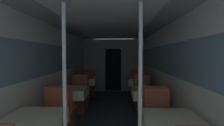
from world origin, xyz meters
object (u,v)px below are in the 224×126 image
Objects in this scene: support_pole_left_0 at (65,90)px; dining_table_left_1 at (72,93)px; chair_left_near_2 at (83,96)px; support_pole_right_0 at (140,91)px; chair_right_near_2 at (140,96)px; chair_right_near_1 at (152,118)px; chair_right_far_1 at (143,101)px; dining_table_left_0 at (35,124)px; chair_right_far_2 at (136,88)px; dining_table_right_1 at (147,94)px; dining_table_left_2 at (86,81)px; chair_left_far_2 at (89,88)px; chair_left_near_1 at (64,117)px; dining_table_right_2 at (138,82)px; dining_table_right_0 at (171,126)px; chair_left_far_1 at (78,101)px.

support_pole_left_0 reaches higher than dining_table_left_1.
support_pole_right_0 reaches higher than chair_left_near_2.
support_pole_right_0 is 3.02m from chair_right_near_2.
support_pole_left_0 reaches higher than chair_left_near_2.
chair_right_near_1 reaches higher than dining_table_left_1.
dining_table_left_1 is 0.79× the size of chair_right_far_1.
support_pole_left_0 is at bearing -0.00° from dining_table_left_0.
chair_right_near_1 is 1.75m from chair_right_near_2.
dining_table_left_1 is 0.79× the size of chair_right_far_2.
chair_right_far_1 reaches higher than dining_table_right_1.
chair_right_near_2 is (0.00, 1.75, 0.00)m from chair_right_near_1.
dining_table_left_2 is (-0.38, 3.51, -0.43)m from support_pole_left_0.
chair_left_far_2 is (0.00, 1.22, 0.00)m from chair_left_near_2.
chair_right_near_1 is at bearing 34.29° from dining_table_left_0.
dining_table_left_0 is 0.79× the size of chair_left_near_1.
dining_table_left_2 is at bearing 96.14° from support_pole_left_0.
chair_left_near_2 is at bearing 90.00° from dining_table_left_1.
support_pole_right_0 reaches higher than dining_table_left_1.
chair_left_near_2 is 1.82m from dining_table_right_2.
chair_right_near_1 reaches higher than dining_table_left_0.
chair_left_near_2 is at bearing 90.00° from chair_left_near_1.
chair_left_far_1 is at bearing 125.37° from dining_table_right_0.
chair_right_far_2 is (1.68, 2.97, 0.00)m from chair_left_near_1.
dining_table_right_0 is at bearing 0.00° from dining_table_left_0.
chair_right_near_1 reaches higher than dining_table_left_2.
chair_right_near_1 is at bearing 90.00° from chair_right_far_1.
support_pole_left_0 and support_pole_right_0 have the same top height.
chair_right_far_2 is (1.68, 2.36, -0.33)m from dining_table_left_1.
chair_right_far_2 reaches higher than dining_table_left_0.
dining_table_left_1 is 2.92m from chair_right_far_2.
chair_left_near_1 is 1.68m from chair_right_near_1.
dining_table_left_0 is 0.79× the size of chair_right_far_2.
support_pole_left_0 is 2.24× the size of chair_right_far_2.
dining_table_left_0 is 1.68m from dining_table_right_0.
chair_left_near_1 is (-0.38, 1.14, -0.76)m from support_pole_left_0.
chair_left_near_1 is at bearing 36.01° from chair_right_far_1.
dining_table_left_1 is 2.06m from chair_right_near_2.
support_pole_right_0 is 1.84m from dining_table_right_1.
dining_table_right_0 is (1.68, -2.36, 0.33)m from chair_left_far_1.
dining_table_left_2 is 1.00× the size of dining_table_right_0.
dining_table_left_2 is 2.43m from dining_table_right_1.
dining_table_left_1 is 1.82m from chair_right_far_1.
dining_table_right_0 and dining_table_right_2 have the same top height.
dining_table_right_0 is (1.68, -3.51, 0.00)m from dining_table_left_2.
dining_table_left_1 is at bearing -90.00° from dining_table_left_2.
chair_left_near_1 is at bearing -160.03° from dining_table_right_1.
dining_table_right_0 is 3.51m from dining_table_right_2.
support_pole_left_0 is 2.24× the size of chair_right_near_2.
support_pole_right_0 is at bearing 0.00° from support_pole_left_0.
support_pole_left_0 is at bearing -82.58° from chair_left_near_2.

